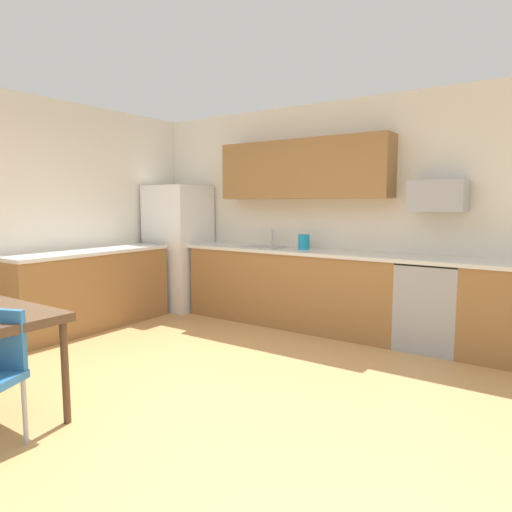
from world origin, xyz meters
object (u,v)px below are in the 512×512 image
object	(u,v)px
refrigerator	(179,247)
kettle	(304,243)
microwave	(438,196)
oven_range	(431,305)

from	to	relation	value
refrigerator	kettle	distance (m)	1.96
kettle	microwave	bearing A→B (deg)	1.89
refrigerator	kettle	world-z (taller)	refrigerator
oven_range	refrigerator	bearing A→B (deg)	-178.68
refrigerator	microwave	world-z (taller)	refrigerator
refrigerator	microwave	distance (m)	3.54
kettle	oven_range	bearing A→B (deg)	-1.89
refrigerator	oven_range	distance (m)	3.50
oven_range	microwave	world-z (taller)	microwave
oven_range	kettle	distance (m)	1.62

